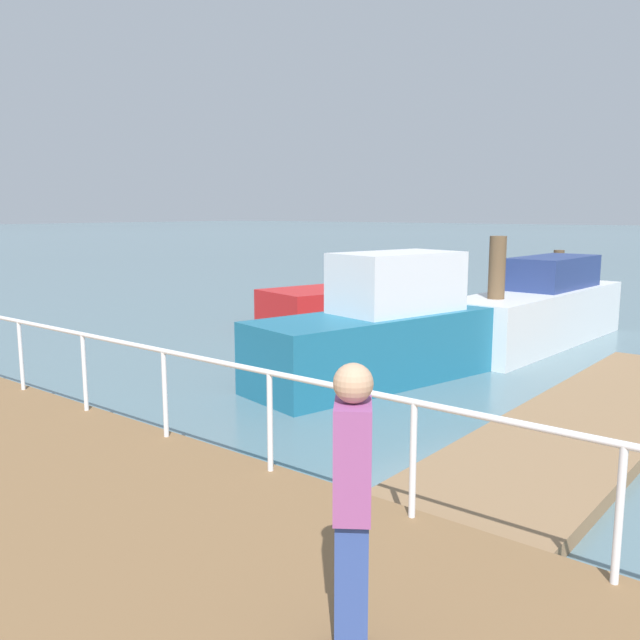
# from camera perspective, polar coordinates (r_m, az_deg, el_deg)

# --- Properties ---
(ground_plane) EXTENTS (300.00, 300.00, 0.00)m
(ground_plane) POSITION_cam_1_polar(r_m,az_deg,el_deg) (14.20, -15.40, -3.63)
(ground_plane) COLOR slate
(floating_dock) EXTENTS (10.01, 2.00, 0.18)m
(floating_dock) POSITION_cam_1_polar(r_m,az_deg,el_deg) (10.36, 21.74, -8.21)
(floating_dock) COLOR #93704C
(floating_dock) RESTS_ON ground_plane
(boardwalk_railing) EXTENTS (0.06, 30.83, 1.08)m
(boardwalk_railing) POSITION_cam_1_polar(r_m,az_deg,el_deg) (5.32, 24.27, -11.76)
(boardwalk_railing) COLOR white
(boardwalk_railing) RESTS_ON boardwalk
(dock_piling_2) EXTENTS (0.29, 0.29, 1.99)m
(dock_piling_2) POSITION_cam_1_polar(r_m,az_deg,el_deg) (20.25, 19.48, 2.80)
(dock_piling_2) COLOR brown
(dock_piling_2) RESTS_ON ground_plane
(dock_piling_3) EXTENTS (0.35, 0.35, 2.57)m
(dock_piling_3) POSITION_cam_1_polar(r_m,az_deg,el_deg) (14.51, 14.70, 1.83)
(dock_piling_3) COLOR brown
(dock_piling_3) RESTS_ON ground_plane
(moored_boat_0) EXTENTS (6.22, 3.48, 1.75)m
(moored_boat_0) POSITION_cam_1_polar(r_m,az_deg,el_deg) (19.65, 3.79, 2.14)
(moored_boat_0) COLOR red
(moored_boat_0) RESTS_ON ground_plane
(moored_boat_2) EXTENTS (5.64, 2.81, 2.34)m
(moored_boat_2) POSITION_cam_1_polar(r_m,az_deg,el_deg) (12.38, 5.80, -0.96)
(moored_boat_2) COLOR #1E6B8C
(moored_boat_2) RESTS_ON ground_plane
(moored_boat_4) EXTENTS (6.48, 1.83, 2.01)m
(moored_boat_4) POSITION_cam_1_polar(r_m,az_deg,el_deg) (16.50, 18.30, 0.84)
(moored_boat_4) COLOR white
(moored_boat_4) RESTS_ON ground_plane
(pedestrian_0) EXTENTS (0.42, 0.39, 1.81)m
(pedestrian_0) POSITION_cam_1_polar(r_m,az_deg,el_deg) (4.16, 2.75, -15.31)
(pedestrian_0) COLOR #334C99
(pedestrian_0) RESTS_ON boardwalk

